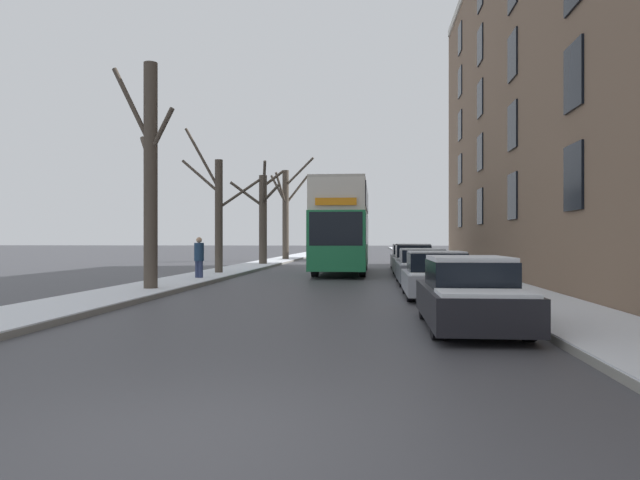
{
  "coord_description": "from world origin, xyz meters",
  "views": [
    {
      "loc": [
        1.68,
        -4.69,
        1.72
      ],
      "look_at": [
        -0.63,
        19.56,
        1.7
      ],
      "focal_mm": 32.0,
      "sensor_mm": 36.0,
      "label": 1
    }
  ],
  "objects_px": {
    "parked_car_2": "(422,268)",
    "parked_car_4": "(406,258)",
    "pedestrian_left_sidewalk": "(199,257)",
    "bare_tree_left_0": "(150,173)",
    "bare_tree_left_1": "(218,211)",
    "double_decker_bus": "(342,223)",
    "parked_car_3": "(413,261)",
    "oncoming_van": "(329,245)",
    "bare_tree_left_3": "(286,211)",
    "parked_car_0": "(470,295)",
    "bare_tree_left_2": "(263,215)",
    "parked_car_1": "(436,276)"
  },
  "relations": [
    {
      "from": "parked_car_2",
      "to": "parked_car_4",
      "type": "distance_m",
      "value": 11.1
    },
    {
      "from": "pedestrian_left_sidewalk",
      "to": "bare_tree_left_0",
      "type": "bearing_deg",
      "value": 114.26
    },
    {
      "from": "bare_tree_left_1",
      "to": "double_decker_bus",
      "type": "relative_size",
      "value": 0.7
    },
    {
      "from": "parked_car_3",
      "to": "oncoming_van",
      "type": "xyz_separation_m",
      "value": [
        -5.63,
        20.48,
        0.58
      ]
    },
    {
      "from": "bare_tree_left_3",
      "to": "oncoming_van",
      "type": "relative_size",
      "value": 1.43
    },
    {
      "from": "parked_car_0",
      "to": "bare_tree_left_1",
      "type": "bearing_deg",
      "value": 121.12
    },
    {
      "from": "bare_tree_left_0",
      "to": "parked_car_4",
      "type": "distance_m",
      "value": 18.29
    },
    {
      "from": "bare_tree_left_2",
      "to": "oncoming_van",
      "type": "bearing_deg",
      "value": 73.52
    },
    {
      "from": "double_decker_bus",
      "to": "parked_car_3",
      "type": "height_order",
      "value": "double_decker_bus"
    },
    {
      "from": "bare_tree_left_1",
      "to": "parked_car_2",
      "type": "height_order",
      "value": "bare_tree_left_1"
    },
    {
      "from": "parked_car_2",
      "to": "pedestrian_left_sidewalk",
      "type": "bearing_deg",
      "value": 176.44
    },
    {
      "from": "bare_tree_left_2",
      "to": "bare_tree_left_3",
      "type": "distance_m",
      "value": 9.2
    },
    {
      "from": "bare_tree_left_1",
      "to": "pedestrian_left_sidewalk",
      "type": "xyz_separation_m",
      "value": [
        0.26,
        -3.75,
        -2.08
      ]
    },
    {
      "from": "bare_tree_left_1",
      "to": "parked_car_3",
      "type": "relative_size",
      "value": 1.7
    },
    {
      "from": "bare_tree_left_1",
      "to": "parked_car_1",
      "type": "distance_m",
      "value": 13.41
    },
    {
      "from": "bare_tree_left_1",
      "to": "parked_car_4",
      "type": "relative_size",
      "value": 1.65
    },
    {
      "from": "bare_tree_left_0",
      "to": "parked_car_1",
      "type": "height_order",
      "value": "bare_tree_left_0"
    },
    {
      "from": "bare_tree_left_2",
      "to": "pedestrian_left_sidewalk",
      "type": "distance_m",
      "value": 13.84
    },
    {
      "from": "bare_tree_left_3",
      "to": "double_decker_bus",
      "type": "relative_size",
      "value": 0.82
    },
    {
      "from": "parked_car_1",
      "to": "pedestrian_left_sidewalk",
      "type": "distance_m",
      "value": 10.62
    },
    {
      "from": "parked_car_1",
      "to": "parked_car_3",
      "type": "bearing_deg",
      "value": 90.0
    },
    {
      "from": "bare_tree_left_0",
      "to": "pedestrian_left_sidewalk",
      "type": "xyz_separation_m",
      "value": [
        0.03,
        5.04,
        -2.86
      ]
    },
    {
      "from": "bare_tree_left_1",
      "to": "parked_car_0",
      "type": "height_order",
      "value": "bare_tree_left_1"
    },
    {
      "from": "double_decker_bus",
      "to": "parked_car_1",
      "type": "xyz_separation_m",
      "value": [
        3.47,
        -12.13,
        -1.93
      ]
    },
    {
      "from": "bare_tree_left_3",
      "to": "parked_car_4",
      "type": "relative_size",
      "value": 1.94
    },
    {
      "from": "parked_car_4",
      "to": "pedestrian_left_sidewalk",
      "type": "xyz_separation_m",
      "value": [
        -8.99,
        -10.54,
        0.33
      ]
    },
    {
      "from": "bare_tree_left_3",
      "to": "parked_car_4",
      "type": "xyz_separation_m",
      "value": [
        8.93,
        -12.27,
        -3.41
      ]
    },
    {
      "from": "bare_tree_left_0",
      "to": "parked_car_2",
      "type": "bearing_deg",
      "value": 26.42
    },
    {
      "from": "double_decker_bus",
      "to": "bare_tree_left_1",
      "type": "bearing_deg",
      "value": -154.67
    },
    {
      "from": "double_decker_bus",
      "to": "pedestrian_left_sidewalk",
      "type": "bearing_deg",
      "value": -130.42
    },
    {
      "from": "bare_tree_left_0",
      "to": "bare_tree_left_2",
      "type": "xyz_separation_m",
      "value": [
        -0.0,
        18.69,
        -0.56
      ]
    },
    {
      "from": "bare_tree_left_0",
      "to": "parked_car_0",
      "type": "height_order",
      "value": "bare_tree_left_0"
    },
    {
      "from": "parked_car_3",
      "to": "parked_car_4",
      "type": "height_order",
      "value": "parked_car_3"
    },
    {
      "from": "parked_car_1",
      "to": "parked_car_4",
      "type": "relative_size",
      "value": 0.92
    },
    {
      "from": "bare_tree_left_0",
      "to": "parked_car_1",
      "type": "relative_size",
      "value": 1.89
    },
    {
      "from": "parked_car_3",
      "to": "bare_tree_left_1",
      "type": "bearing_deg",
      "value": -174.39
    },
    {
      "from": "parked_car_3",
      "to": "pedestrian_left_sidewalk",
      "type": "relative_size",
      "value": 2.28
    },
    {
      "from": "bare_tree_left_3",
      "to": "parked_car_3",
      "type": "xyz_separation_m",
      "value": [
        8.93,
        -18.15,
        -3.38
      ]
    },
    {
      "from": "bare_tree_left_2",
      "to": "pedestrian_left_sidewalk",
      "type": "xyz_separation_m",
      "value": [
        0.04,
        -13.64,
        -2.31
      ]
    },
    {
      "from": "bare_tree_left_2",
      "to": "bare_tree_left_0",
      "type": "bearing_deg",
      "value": -89.99
    },
    {
      "from": "bare_tree_left_3",
      "to": "pedestrian_left_sidewalk",
      "type": "distance_m",
      "value": 23.01
    },
    {
      "from": "bare_tree_left_1",
      "to": "parked_car_1",
      "type": "bearing_deg",
      "value": -45.43
    },
    {
      "from": "bare_tree_left_1",
      "to": "bare_tree_left_0",
      "type": "bearing_deg",
      "value": -88.55
    },
    {
      "from": "parked_car_4",
      "to": "pedestrian_left_sidewalk",
      "type": "distance_m",
      "value": 13.86
    },
    {
      "from": "bare_tree_left_0",
      "to": "pedestrian_left_sidewalk",
      "type": "distance_m",
      "value": 5.8
    },
    {
      "from": "bare_tree_left_1",
      "to": "pedestrian_left_sidewalk",
      "type": "relative_size",
      "value": 3.87
    },
    {
      "from": "bare_tree_left_2",
      "to": "parked_car_2",
      "type": "bearing_deg",
      "value": -57.55
    },
    {
      "from": "parked_car_0",
      "to": "parked_car_4",
      "type": "height_order",
      "value": "parked_car_4"
    },
    {
      "from": "parked_car_0",
      "to": "pedestrian_left_sidewalk",
      "type": "height_order",
      "value": "pedestrian_left_sidewalk"
    },
    {
      "from": "bare_tree_left_1",
      "to": "bare_tree_left_2",
      "type": "xyz_separation_m",
      "value": [
        0.22,
        9.9,
        0.22
      ]
    }
  ]
}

